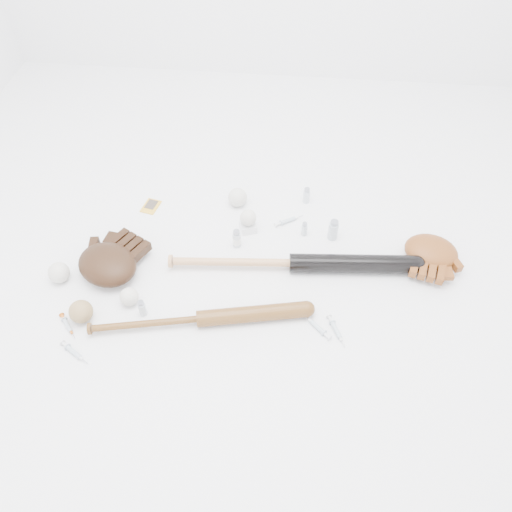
# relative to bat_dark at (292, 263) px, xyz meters

# --- Properties ---
(bat_dark) EXTENTS (1.00, 0.15, 0.07)m
(bat_dark) POSITION_rel_bat_dark_xyz_m (0.00, 0.00, 0.00)
(bat_dark) COLOR black
(bat_dark) RESTS_ON ground
(bat_wood) EXTENTS (0.80, 0.22, 0.06)m
(bat_wood) POSITION_rel_bat_dark_xyz_m (-0.31, -0.28, -0.01)
(bat_wood) COLOR brown
(bat_wood) RESTS_ON ground
(glove_dark) EXTENTS (0.38, 0.38, 0.10)m
(glove_dark) POSITION_rel_bat_dark_xyz_m (-0.69, -0.09, 0.01)
(glove_dark) COLOR black
(glove_dark) RESTS_ON ground
(glove_tan) EXTENTS (0.30, 0.30, 0.09)m
(glove_tan) POSITION_rel_bat_dark_xyz_m (0.53, 0.11, 0.01)
(glove_tan) COLOR brown
(glove_tan) RESTS_ON ground
(trading_card) EXTENTS (0.08, 0.10, 0.00)m
(trading_card) POSITION_rel_bat_dark_xyz_m (-0.63, 0.29, -0.03)
(trading_card) COLOR gold
(trading_card) RESTS_ON ground
(pedestal) EXTENTS (0.08, 0.08, 0.03)m
(pedestal) POSITION_rel_bat_dark_xyz_m (-0.19, 0.19, -0.02)
(pedestal) COLOR white
(pedestal) RESTS_ON ground
(baseball_on_pedestal) EXTENTS (0.07, 0.07, 0.07)m
(baseball_on_pedestal) POSITION_rel_bat_dark_xyz_m (-0.19, 0.19, 0.03)
(baseball_on_pedestal) COLOR beige
(baseball_on_pedestal) RESTS_ON pedestal
(baseball_left) EXTENTS (0.08, 0.08, 0.08)m
(baseball_left) POSITION_rel_bat_dark_xyz_m (-0.87, -0.14, 0.00)
(baseball_left) COLOR beige
(baseball_left) RESTS_ON ground
(baseball_upper) EXTENTS (0.08, 0.08, 0.08)m
(baseball_upper) POSITION_rel_bat_dark_xyz_m (-0.25, 0.34, 0.00)
(baseball_upper) COLOR beige
(baseball_upper) RESTS_ON ground
(baseball_mid) EXTENTS (0.07, 0.07, 0.07)m
(baseball_mid) POSITION_rel_bat_dark_xyz_m (-0.58, -0.22, -0.00)
(baseball_mid) COLOR beige
(baseball_mid) RESTS_ON ground
(baseball_aged) EXTENTS (0.08, 0.08, 0.08)m
(baseball_aged) POSITION_rel_bat_dark_xyz_m (-0.73, -0.30, 0.01)
(baseball_aged) COLOR olive
(baseball_aged) RESTS_ON ground
(syringe_0) EXTENTS (0.14, 0.10, 0.02)m
(syringe_0) POSITION_rel_bat_dark_xyz_m (-0.71, -0.44, -0.03)
(syringe_0) COLOR #ADBCC6
(syringe_0) RESTS_ON ground
(syringe_1) EXTENTS (0.12, 0.12, 0.02)m
(syringe_1) POSITION_rel_bat_dark_xyz_m (0.10, -0.26, -0.03)
(syringe_1) COLOR #ADBCC6
(syringe_1) RESTS_ON ground
(syringe_2) EXTENTS (0.14, 0.10, 0.02)m
(syringe_2) POSITION_rel_bat_dark_xyz_m (-0.03, 0.25, -0.03)
(syringe_2) COLOR #ADBCC6
(syringe_2) RESTS_ON ground
(syringe_3) EXTENTS (0.08, 0.14, 0.02)m
(syringe_3) POSITION_rel_bat_dark_xyz_m (0.17, -0.27, -0.03)
(syringe_3) COLOR #ADBCC6
(syringe_3) RESTS_ON ground
(syringe_4) EXTENTS (0.17, 0.06, 0.02)m
(syringe_4) POSITION_rel_bat_dark_xyz_m (0.53, 0.13, -0.03)
(syringe_4) COLOR #ADBCC6
(syringe_4) RESTS_ON ground
(syringe_5) EXTENTS (0.11, 0.12, 0.02)m
(syringe_5) POSITION_rel_bat_dark_xyz_m (-0.77, -0.34, -0.03)
(syringe_5) COLOR #ADBCC6
(syringe_5) RESTS_ON ground
(vial_0) EXTENTS (0.02, 0.02, 0.06)m
(vial_0) POSITION_rel_bat_dark_xyz_m (0.04, 0.19, -0.00)
(vial_0) COLOR silver
(vial_0) RESTS_ON ground
(vial_1) EXTENTS (0.03, 0.03, 0.07)m
(vial_1) POSITION_rel_bat_dark_xyz_m (0.04, 0.39, 0.00)
(vial_1) COLOR silver
(vial_1) RESTS_ON ground
(vial_2) EXTENTS (0.03, 0.03, 0.08)m
(vial_2) POSITION_rel_bat_dark_xyz_m (-0.23, 0.10, 0.01)
(vial_2) COLOR silver
(vial_2) RESTS_ON ground
(vial_3) EXTENTS (0.04, 0.04, 0.09)m
(vial_3) POSITION_rel_bat_dark_xyz_m (0.15, 0.18, 0.01)
(vial_3) COLOR silver
(vial_3) RESTS_ON ground
(vial_4) EXTENTS (0.03, 0.03, 0.07)m
(vial_4) POSITION_rel_bat_dark_xyz_m (-0.52, -0.26, -0.00)
(vial_4) COLOR silver
(vial_4) RESTS_ON ground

